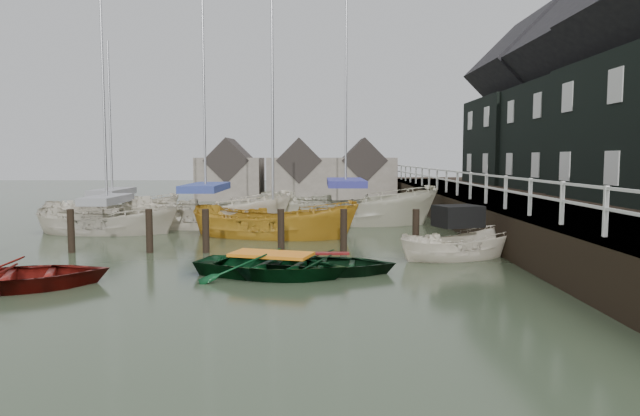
{
  "coord_description": "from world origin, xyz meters",
  "views": [
    {
      "loc": [
        2.45,
        -15.01,
        3.05
      ],
      "look_at": [
        2.44,
        3.4,
        1.4
      ],
      "focal_mm": 32.0,
      "sensor_mm": 36.0,
      "label": 1
    }
  ],
  "objects_px": {
    "rowboat_green": "(272,276)",
    "motorboat": "(459,254)",
    "rowboat_red": "(19,288)",
    "rowboat_dkgreen": "(330,273)",
    "sailboat_d": "(345,222)",
    "sailboat_e": "(113,221)",
    "sailboat_b": "(206,226)",
    "sailboat_c": "(273,236)",
    "sailboat_a": "(108,231)"
  },
  "relations": [
    {
      "from": "sailboat_d",
      "to": "rowboat_green",
      "type": "bearing_deg",
      "value": 175.95
    },
    {
      "from": "sailboat_d",
      "to": "sailboat_e",
      "type": "distance_m",
      "value": 10.95
    },
    {
      "from": "motorboat",
      "to": "sailboat_e",
      "type": "xyz_separation_m",
      "value": [
        -13.95,
        9.65,
        -0.05
      ]
    },
    {
      "from": "rowboat_red",
      "to": "sailboat_e",
      "type": "height_order",
      "value": "sailboat_e"
    },
    {
      "from": "rowboat_dkgreen",
      "to": "sailboat_c",
      "type": "bearing_deg",
      "value": 22.23
    },
    {
      "from": "motorboat",
      "to": "sailboat_c",
      "type": "bearing_deg",
      "value": 33.21
    },
    {
      "from": "rowboat_green",
      "to": "sailboat_c",
      "type": "xyz_separation_m",
      "value": [
        -0.55,
        7.36,
        0.01
      ]
    },
    {
      "from": "rowboat_dkgreen",
      "to": "motorboat",
      "type": "xyz_separation_m",
      "value": [
        3.93,
        2.19,
        0.11
      ]
    },
    {
      "from": "rowboat_green",
      "to": "sailboat_c",
      "type": "distance_m",
      "value": 7.38
    },
    {
      "from": "rowboat_green",
      "to": "rowboat_dkgreen",
      "type": "bearing_deg",
      "value": -57.02
    },
    {
      "from": "sailboat_c",
      "to": "sailboat_d",
      "type": "height_order",
      "value": "sailboat_d"
    },
    {
      "from": "rowboat_dkgreen",
      "to": "sailboat_b",
      "type": "xyz_separation_m",
      "value": [
        -5.26,
        9.92,
        0.06
      ]
    },
    {
      "from": "rowboat_red",
      "to": "rowboat_green",
      "type": "distance_m",
      "value": 5.94
    },
    {
      "from": "sailboat_e",
      "to": "rowboat_red",
      "type": "bearing_deg",
      "value": 173.73
    },
    {
      "from": "rowboat_green",
      "to": "sailboat_e",
      "type": "distance_m",
      "value": 14.94
    },
    {
      "from": "sailboat_a",
      "to": "sailboat_e",
      "type": "distance_m",
      "value": 4.16
    },
    {
      "from": "sailboat_a",
      "to": "sailboat_c",
      "type": "xyz_separation_m",
      "value": [
        6.73,
        -0.94,
        -0.06
      ]
    },
    {
      "from": "motorboat",
      "to": "sailboat_a",
      "type": "distance_m",
      "value": 13.94
    },
    {
      "from": "sailboat_e",
      "to": "sailboat_d",
      "type": "bearing_deg",
      "value": -110.89
    },
    {
      "from": "rowboat_green",
      "to": "sailboat_b",
      "type": "bearing_deg",
      "value": 36.97
    },
    {
      "from": "rowboat_red",
      "to": "motorboat",
      "type": "relative_size",
      "value": 0.96
    },
    {
      "from": "rowboat_red",
      "to": "rowboat_dkgreen",
      "type": "xyz_separation_m",
      "value": [
        7.3,
        1.78,
        0.0
      ]
    },
    {
      "from": "sailboat_a",
      "to": "rowboat_dkgreen",
      "type": "bearing_deg",
      "value": -127.7
    },
    {
      "from": "rowboat_dkgreen",
      "to": "sailboat_a",
      "type": "bearing_deg",
      "value": 53.79
    },
    {
      "from": "sailboat_b",
      "to": "sailboat_a",
      "type": "bearing_deg",
      "value": 126.05
    },
    {
      "from": "sailboat_c",
      "to": "sailboat_d",
      "type": "bearing_deg",
      "value": -19.48
    },
    {
      "from": "sailboat_c",
      "to": "rowboat_red",
      "type": "bearing_deg",
      "value": 164.29
    },
    {
      "from": "sailboat_e",
      "to": "rowboat_green",
      "type": "bearing_deg",
      "value": -162.87
    },
    {
      "from": "rowboat_red",
      "to": "rowboat_green",
      "type": "bearing_deg",
      "value": -95.88
    },
    {
      "from": "rowboat_red",
      "to": "rowboat_dkgreen",
      "type": "height_order",
      "value": "rowboat_red"
    },
    {
      "from": "rowboat_green",
      "to": "sailboat_d",
      "type": "relative_size",
      "value": 0.31
    },
    {
      "from": "rowboat_green",
      "to": "sailboat_a",
      "type": "relative_size",
      "value": 0.35
    },
    {
      "from": "rowboat_green",
      "to": "motorboat",
      "type": "relative_size",
      "value": 0.95
    },
    {
      "from": "sailboat_d",
      "to": "sailboat_e",
      "type": "height_order",
      "value": "sailboat_d"
    },
    {
      "from": "rowboat_green",
      "to": "rowboat_red",
      "type": "bearing_deg",
      "value": 120.24
    },
    {
      "from": "motorboat",
      "to": "sailboat_c",
      "type": "height_order",
      "value": "sailboat_c"
    },
    {
      "from": "motorboat",
      "to": "sailboat_a",
      "type": "relative_size",
      "value": 0.37
    },
    {
      "from": "rowboat_red",
      "to": "motorboat",
      "type": "bearing_deg",
      "value": -89.53
    },
    {
      "from": "sailboat_a",
      "to": "sailboat_e",
      "type": "bearing_deg",
      "value": 21.25
    },
    {
      "from": "rowboat_dkgreen",
      "to": "sailboat_a",
      "type": "height_order",
      "value": "sailboat_a"
    },
    {
      "from": "sailboat_a",
      "to": "sailboat_b",
      "type": "bearing_deg",
      "value": -55.86
    },
    {
      "from": "rowboat_dkgreen",
      "to": "motorboat",
      "type": "distance_m",
      "value": 4.5
    },
    {
      "from": "sailboat_a",
      "to": "rowboat_green",
      "type": "bearing_deg",
      "value": -134.62
    },
    {
      "from": "sailboat_c",
      "to": "sailboat_d",
      "type": "relative_size",
      "value": 0.8
    },
    {
      "from": "rowboat_green",
      "to": "rowboat_dkgreen",
      "type": "distance_m",
      "value": 1.58
    },
    {
      "from": "rowboat_dkgreen",
      "to": "sailboat_e",
      "type": "xyz_separation_m",
      "value": [
        -10.03,
        11.85,
        0.06
      ]
    },
    {
      "from": "sailboat_e",
      "to": "motorboat",
      "type": "bearing_deg",
      "value": -142.29
    },
    {
      "from": "sailboat_b",
      "to": "sailboat_c",
      "type": "relative_size",
      "value": 1.24
    },
    {
      "from": "rowboat_red",
      "to": "sailboat_b",
      "type": "height_order",
      "value": "sailboat_b"
    },
    {
      "from": "sailboat_a",
      "to": "sailboat_b",
      "type": "xyz_separation_m",
      "value": [
        3.55,
        2.05,
        -0.01
      ]
    }
  ]
}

